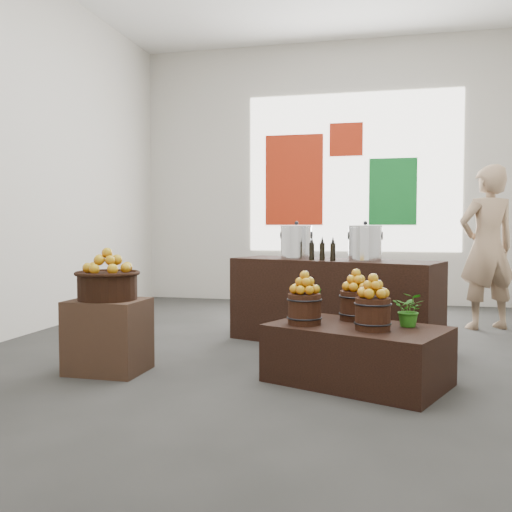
% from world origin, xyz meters
% --- Properties ---
extents(ground, '(7.00, 7.00, 0.00)m').
position_xyz_m(ground, '(0.00, 0.00, 0.00)').
color(ground, '#343331').
rests_on(ground, ground).
extents(back_wall, '(6.00, 0.04, 4.00)m').
position_xyz_m(back_wall, '(0.00, 3.50, 2.00)').
color(back_wall, beige).
rests_on(back_wall, ground).
extents(back_opening, '(3.20, 0.02, 2.40)m').
position_xyz_m(back_opening, '(0.30, 3.48, 2.00)').
color(back_opening, white).
rests_on(back_opening, back_wall).
extents(deco_red_left, '(0.90, 0.04, 1.40)m').
position_xyz_m(deco_red_left, '(-0.60, 3.47, 1.90)').
color(deco_red_left, '#AD240D').
rests_on(deco_red_left, back_wall).
extents(deco_green_right, '(0.70, 0.04, 1.00)m').
position_xyz_m(deco_green_right, '(0.90, 3.47, 1.70)').
color(deco_green_right, '#116D26').
rests_on(deco_green_right, back_wall).
extents(deco_red_upper, '(0.50, 0.04, 0.50)m').
position_xyz_m(deco_red_upper, '(0.20, 3.47, 2.50)').
color(deco_red_upper, '#AD240D').
rests_on(deco_red_upper, back_wall).
extents(crate, '(0.60, 0.49, 0.59)m').
position_xyz_m(crate, '(-1.36, -1.17, 0.29)').
color(crate, '#482F21').
rests_on(crate, ground).
extents(wicker_basket, '(0.47, 0.47, 0.21)m').
position_xyz_m(wicker_basket, '(-1.36, -1.17, 0.70)').
color(wicker_basket, black).
rests_on(wicker_basket, crate).
extents(apples_in_basket, '(0.37, 0.37, 0.20)m').
position_xyz_m(apples_in_basket, '(-1.36, -1.17, 0.90)').
color(apples_in_basket, '#A71605').
rests_on(apples_in_basket, wicker_basket).
extents(display_table, '(1.46, 1.20, 0.44)m').
position_xyz_m(display_table, '(0.62, -1.06, 0.22)').
color(display_table, black).
rests_on(display_table, ground).
extents(apple_bucket_front_left, '(0.25, 0.25, 0.23)m').
position_xyz_m(apple_bucket_front_left, '(0.22, -1.08, 0.55)').
color(apple_bucket_front_left, '#33170E').
rests_on(apple_bucket_front_left, display_table).
extents(apples_in_bucket_front_left, '(0.19, 0.19, 0.17)m').
position_xyz_m(apples_in_bucket_front_left, '(0.22, -1.08, 0.75)').
color(apples_in_bucket_front_left, '#A71605').
rests_on(apples_in_bucket_front_left, apple_bucket_front_left).
extents(apple_bucket_front_right, '(0.25, 0.25, 0.23)m').
position_xyz_m(apple_bucket_front_right, '(0.73, -1.21, 0.55)').
color(apple_bucket_front_right, '#33170E').
rests_on(apple_bucket_front_right, display_table).
extents(apples_in_bucket_front_right, '(0.19, 0.19, 0.17)m').
position_xyz_m(apples_in_bucket_front_right, '(0.73, -1.21, 0.75)').
color(apples_in_bucket_front_right, '#A71605').
rests_on(apples_in_bucket_front_right, apple_bucket_front_right).
extents(apple_bucket_rear, '(0.25, 0.25, 0.23)m').
position_xyz_m(apple_bucket_rear, '(0.59, -0.80, 0.55)').
color(apple_bucket_rear, '#33170E').
rests_on(apple_bucket_rear, display_table).
extents(apples_in_bucket_rear, '(0.19, 0.19, 0.17)m').
position_xyz_m(apples_in_bucket_rear, '(0.59, -0.80, 0.75)').
color(apples_in_bucket_rear, '#A71605').
rests_on(apples_in_bucket_rear, apple_bucket_rear).
extents(herb_garnish_right, '(0.28, 0.26, 0.26)m').
position_xyz_m(herb_garnish_right, '(1.00, -1.02, 0.56)').
color(herb_garnish_right, '#246815').
rests_on(herb_garnish_right, display_table).
extents(herb_garnish_left, '(0.16, 0.13, 0.27)m').
position_xyz_m(herb_garnish_left, '(0.24, -0.75, 0.57)').
color(herb_garnish_left, '#246815').
rests_on(herb_garnish_left, display_table).
extents(counter, '(2.18, 1.31, 0.85)m').
position_xyz_m(counter, '(0.31, 0.36, 0.42)').
color(counter, black).
rests_on(counter, ground).
extents(stock_pot_left, '(0.32, 0.32, 0.32)m').
position_xyz_m(stock_pot_left, '(-0.09, 0.50, 1.01)').
color(stock_pot_left, silver).
rests_on(stock_pot_left, counter).
extents(stock_pot_center, '(0.32, 0.32, 0.32)m').
position_xyz_m(stock_pot_center, '(0.62, 0.25, 1.01)').
color(stock_pot_center, silver).
rests_on(stock_pot_center, counter).
extents(oil_cruets, '(0.23, 0.13, 0.24)m').
position_xyz_m(oil_cruets, '(0.24, 0.16, 0.97)').
color(oil_cruets, black).
rests_on(oil_cruets, counter).
extents(shopper, '(0.81, 0.69, 1.88)m').
position_xyz_m(shopper, '(1.94, 1.58, 0.94)').
color(shopper, '#9A7C5E').
rests_on(shopper, ground).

